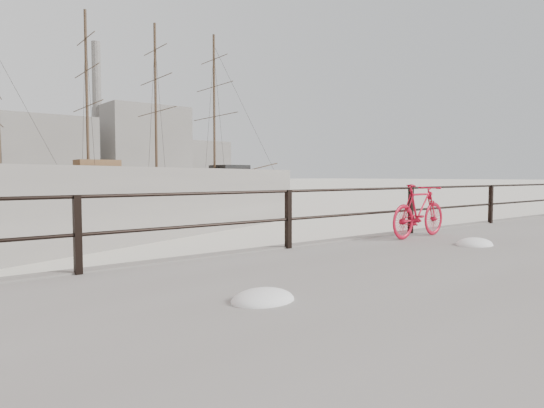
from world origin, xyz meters
TOP-DOWN VIEW (x-y plane):
  - ground at (0.00, 0.00)m, footprint 400.00×400.00m
  - guardrail at (0.00, -0.15)m, footprint 28.00×0.10m
  - bicycle at (-4.00, -0.70)m, footprint 1.79×0.33m
  - barque_black at (30.53, 83.62)m, footprint 59.07×21.90m
  - industrial_west at (20.00, 140.00)m, footprint 32.00×18.00m
  - industrial_mid at (55.00, 145.00)m, footprint 26.00×20.00m
  - industrial_east at (78.00, 150.00)m, footprint 20.00×16.00m
  - smokestack at (42.00, 150.00)m, footprint 2.80×2.80m

SIDE VIEW (x-z plane):
  - ground at x=0.00m, z-range 0.00..0.00m
  - barque_black at x=30.53m, z-range -16.53..16.53m
  - guardrail at x=0.00m, z-range 0.35..1.35m
  - bicycle at x=-4.00m, z-range 0.35..1.43m
  - industrial_east at x=78.00m, z-range 0.00..14.00m
  - industrial_west at x=20.00m, z-range 0.00..18.00m
  - industrial_mid at x=55.00m, z-range 0.00..24.00m
  - smokestack at x=42.00m, z-range 0.00..44.00m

